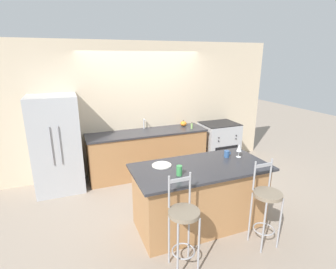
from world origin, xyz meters
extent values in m
plane|color=gray|center=(0.00, 0.00, 0.00)|extent=(18.00, 18.00, 0.00)
cube|color=beige|center=(0.00, 0.71, 1.35)|extent=(6.00, 0.07, 2.70)
cube|color=#A87547|center=(0.00, 0.38, 0.45)|extent=(2.42, 0.66, 0.89)
cube|color=#2D2D33|center=(0.00, 0.38, 0.91)|extent=(2.45, 0.69, 0.03)
cube|color=black|center=(0.00, 0.38, 0.92)|extent=(0.56, 0.36, 0.01)
cylinder|color=#ADAFB5|center=(0.00, 0.60, 1.04)|extent=(0.02, 0.02, 0.22)
cylinder|color=#ADAFB5|center=(0.00, 0.54, 1.14)|extent=(0.02, 0.12, 0.02)
cube|color=#A87547|center=(0.18, -1.59, 0.45)|extent=(1.80, 0.82, 0.89)
cube|color=#2D2D33|center=(0.18, -1.59, 0.91)|extent=(1.92, 0.94, 0.03)
cube|color=#ADAFB5|center=(-1.72, 0.33, 0.88)|extent=(0.83, 0.73, 1.76)
cylinder|color=#939399|center=(-1.78, -0.05, 0.97)|extent=(0.02, 0.02, 0.67)
cylinder|color=#939399|center=(-1.65, -0.05, 0.97)|extent=(0.02, 0.02, 0.67)
cube|color=#ADAFB5|center=(1.70, 0.36, 0.47)|extent=(0.80, 0.67, 0.93)
cube|color=black|center=(1.70, 0.01, 0.35)|extent=(0.57, 0.01, 0.30)
cube|color=black|center=(1.70, 0.36, 0.94)|extent=(0.80, 0.67, 0.02)
cylinder|color=black|center=(1.48, 0.01, 0.73)|extent=(0.03, 0.02, 0.03)
cylinder|color=black|center=(1.93, 0.01, 0.73)|extent=(0.03, 0.02, 0.03)
cylinder|color=black|center=(1.48, 0.01, 0.65)|extent=(0.03, 0.02, 0.03)
cylinder|color=black|center=(1.93, 0.01, 0.65)|extent=(0.03, 0.02, 0.03)
cylinder|color=#99999E|center=(-0.52, -2.41, 0.36)|extent=(0.02, 0.02, 0.71)
cylinder|color=#99999E|center=(-0.27, -2.41, 0.36)|extent=(0.02, 0.02, 0.71)
cylinder|color=#99999E|center=(-0.52, -2.15, 0.36)|extent=(0.02, 0.02, 0.71)
cylinder|color=#99999E|center=(-0.27, -2.15, 0.36)|extent=(0.02, 0.02, 0.71)
torus|color=#99999E|center=(-0.40, -2.28, 0.23)|extent=(0.27, 0.27, 0.02)
cylinder|color=#7F705B|center=(-0.40, -2.28, 0.74)|extent=(0.36, 0.36, 0.04)
cylinder|color=#99999E|center=(-0.52, -2.15, 0.95)|extent=(0.02, 0.02, 0.39)
cylinder|color=#99999E|center=(-0.27, -2.15, 0.95)|extent=(0.02, 0.02, 0.39)
cube|color=#99999E|center=(-0.40, -2.15, 1.08)|extent=(0.26, 0.02, 0.04)
cylinder|color=#99999E|center=(0.63, -2.42, 0.36)|extent=(0.02, 0.02, 0.71)
cylinder|color=#99999E|center=(0.88, -2.42, 0.36)|extent=(0.02, 0.02, 0.71)
cylinder|color=#99999E|center=(0.63, -2.17, 0.36)|extent=(0.02, 0.02, 0.71)
cylinder|color=#99999E|center=(0.88, -2.17, 0.36)|extent=(0.02, 0.02, 0.71)
torus|color=#99999E|center=(0.75, -2.29, 0.23)|extent=(0.27, 0.27, 0.02)
cylinder|color=#7F705B|center=(0.75, -2.29, 0.74)|extent=(0.36, 0.36, 0.04)
cylinder|color=#99999E|center=(0.63, -2.17, 0.95)|extent=(0.02, 0.02, 0.39)
cylinder|color=#99999E|center=(0.88, -2.17, 0.95)|extent=(0.02, 0.02, 0.39)
cube|color=#99999E|center=(0.75, -2.17, 1.08)|extent=(0.26, 0.02, 0.04)
cylinder|color=beige|center=(-0.32, -1.37, 0.93)|extent=(0.28, 0.28, 0.01)
torus|color=beige|center=(-0.32, -1.37, 0.94)|extent=(0.27, 0.27, 0.01)
cylinder|color=white|center=(0.88, -1.49, 0.93)|extent=(0.07, 0.07, 0.00)
cylinder|color=white|center=(0.88, -1.49, 0.97)|extent=(0.01, 0.01, 0.09)
cone|color=white|center=(0.88, -1.49, 1.07)|extent=(0.08, 0.08, 0.10)
cylinder|color=#335689|center=(0.71, -1.43, 0.98)|extent=(0.08, 0.08, 0.10)
torus|color=#335689|center=(0.75, -1.43, 0.98)|extent=(0.07, 0.01, 0.07)
cylinder|color=#3D934C|center=(-0.22, -1.74, 0.99)|extent=(0.08, 0.08, 0.13)
ellipsoid|color=orange|center=(0.87, 0.50, 0.98)|extent=(0.14, 0.14, 0.11)
cylinder|color=brown|center=(0.87, 0.50, 1.05)|extent=(0.02, 0.02, 0.02)
cylinder|color=#89B260|center=(0.95, 0.25, 0.98)|extent=(0.05, 0.05, 0.11)
cylinder|color=black|center=(0.95, 0.25, 1.05)|extent=(0.02, 0.02, 0.03)
camera|label=1|loc=(-1.49, -4.56, 2.39)|focal=28.00mm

